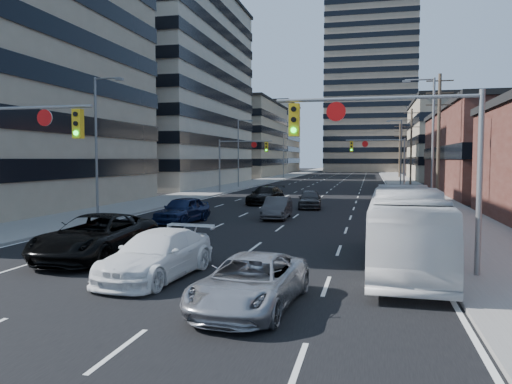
{
  "coord_description": "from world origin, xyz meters",
  "views": [
    {
      "loc": [
        6.66,
        -8.85,
        3.83
      ],
      "look_at": [
        1.13,
        15.09,
        2.2
      ],
      "focal_mm": 35.0,
      "sensor_mm": 36.0,
      "label": 1
    }
  ],
  "objects_px": {
    "black_pickup": "(96,237)",
    "silver_suv": "(250,282)",
    "white_van": "(157,255)",
    "transit_bus": "(406,228)",
    "sedan_blue": "(183,210)"
  },
  "relations": [
    {
      "from": "black_pickup",
      "to": "silver_suv",
      "type": "bearing_deg",
      "value": -33.7
    },
    {
      "from": "black_pickup",
      "to": "white_van",
      "type": "xyz_separation_m",
      "value": [
        3.57,
        -2.35,
        -0.1
      ]
    },
    {
      "from": "black_pickup",
      "to": "silver_suv",
      "type": "height_order",
      "value": "black_pickup"
    },
    {
      "from": "white_van",
      "to": "silver_suv",
      "type": "distance_m",
      "value": 4.44
    },
    {
      "from": "white_van",
      "to": "black_pickup",
      "type": "bearing_deg",
      "value": 152.72
    },
    {
      "from": "black_pickup",
      "to": "transit_bus",
      "type": "distance_m",
      "value": 11.5
    },
    {
      "from": "black_pickup",
      "to": "transit_bus",
      "type": "xyz_separation_m",
      "value": [
        11.45,
        0.96,
        0.56
      ]
    },
    {
      "from": "black_pickup",
      "to": "transit_bus",
      "type": "bearing_deg",
      "value": 4.64
    },
    {
      "from": "black_pickup",
      "to": "white_van",
      "type": "bearing_deg",
      "value": -33.53
    },
    {
      "from": "silver_suv",
      "to": "transit_bus",
      "type": "distance_m",
      "value": 7.17
    },
    {
      "from": "black_pickup",
      "to": "white_van",
      "type": "relative_size",
      "value": 1.18
    },
    {
      "from": "black_pickup",
      "to": "white_van",
      "type": "height_order",
      "value": "black_pickup"
    },
    {
      "from": "silver_suv",
      "to": "transit_bus",
      "type": "height_order",
      "value": "transit_bus"
    },
    {
      "from": "silver_suv",
      "to": "sedan_blue",
      "type": "relative_size",
      "value": 1.04
    },
    {
      "from": "black_pickup",
      "to": "white_van",
      "type": "distance_m",
      "value": 4.28
    }
  ]
}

